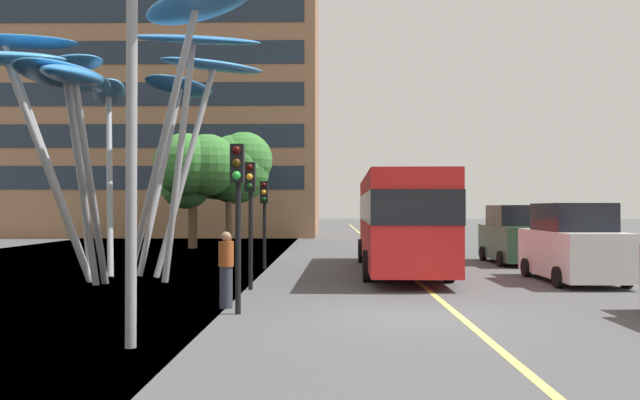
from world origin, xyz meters
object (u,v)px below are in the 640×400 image
traffic_light_kerb_far (250,197)px  car_parked_mid (572,245)px  car_parked_far (515,236)px  traffic_light_kerb_near (238,191)px  red_bus (399,216)px  leaf_sculpture (115,77)px  street_lamp (154,51)px  traffic_light_island_mid (264,205)px  pedestrian (226,270)px

traffic_light_kerb_far → car_parked_mid: bearing=12.0°
car_parked_far → traffic_light_kerb_near: bearing=-127.5°
car_parked_mid → car_parked_far: size_ratio=1.03×
car_parked_mid → red_bus: bearing=147.8°
car_parked_mid → car_parked_far: car_parked_mid is taller
leaf_sculpture → car_parked_mid: size_ratio=2.32×
leaf_sculpture → street_lamp: bearing=-67.3°
traffic_light_kerb_near → car_parked_far: (9.40, 12.24, -1.50)m
traffic_light_kerb_near → street_lamp: 3.88m
car_parked_far → car_parked_mid: bearing=-91.1°
leaf_sculpture → car_parked_mid: leaf_sculpture is taller
traffic_light_kerb_far → car_parked_far: traffic_light_kerb_far is taller
traffic_light_kerb_near → car_parked_mid: bearing=32.7°
street_lamp → car_parked_far: bearing=56.1°
traffic_light_island_mid → pedestrian: size_ratio=1.88×
red_bus → traffic_light_kerb_near: 10.07m
leaf_sculpture → car_parked_far: (14.06, 6.31, -5.16)m
street_lamp → pedestrian: 5.60m
pedestrian → car_parked_mid: bearing=27.7°
traffic_light_kerb_far → street_lamp: street_lamp is taller
car_parked_far → leaf_sculpture: bearing=-155.8°
traffic_light_island_mid → street_lamp: (-0.44, -12.70, 2.43)m
traffic_light_kerb_far → car_parked_far: 12.80m
leaf_sculpture → traffic_light_kerb_near: (4.66, -5.93, -3.66)m
traffic_light_island_mid → street_lamp: size_ratio=0.43×
street_lamp → pedestrian: street_lamp is taller
traffic_light_kerb_far → street_lamp: bearing=-95.3°
leaf_sculpture → traffic_light_kerb_far: bearing=-24.3°
traffic_light_kerb_far → traffic_light_island_mid: traffic_light_kerb_far is taller
leaf_sculpture → car_parked_mid: (13.94, 0.02, -5.14)m
red_bus → traffic_light_kerb_far: bearing=-132.1°
traffic_light_kerb_near → car_parked_far: traffic_light_kerb_near is taller
red_bus → street_lamp: street_lamp is taller
car_parked_mid → car_parked_far: 6.29m
traffic_light_kerb_near → traffic_light_island_mid: traffic_light_kerb_near is taller
car_parked_mid → street_lamp: (-10.17, -9.05, 3.65)m
traffic_light_kerb_far → pedestrian: bearing=-92.8°
leaf_sculpture → traffic_light_island_mid: size_ratio=3.32×
red_bus → car_parked_far: size_ratio=2.60×
leaf_sculpture → car_parked_far: bearing=24.2°
traffic_light_kerb_far → traffic_light_island_mid: size_ratio=1.09×
traffic_light_kerb_near → car_parked_mid: 11.13m
red_bus → pedestrian: (-4.77, -8.16, -1.09)m
leaf_sculpture → car_parked_far: leaf_sculpture is taller
leaf_sculpture → car_parked_mid: bearing=0.1°
car_parked_far → traffic_light_kerb_far: bearing=-139.3°
street_lamp → leaf_sculpture: bearing=112.7°
traffic_light_kerb_near → traffic_light_kerb_far: 3.94m
red_bus → traffic_light_kerb_far: size_ratio=3.33×
traffic_light_kerb_near → traffic_light_island_mid: size_ratio=1.11×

